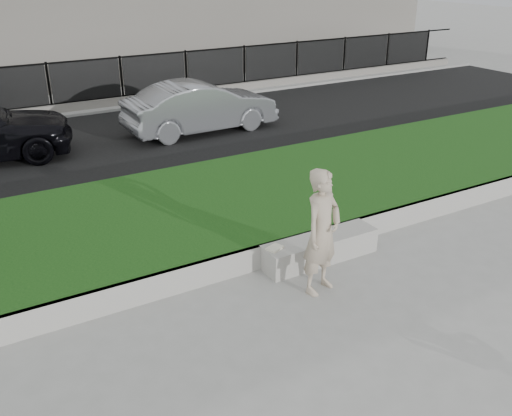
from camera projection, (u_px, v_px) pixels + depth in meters
ground at (290, 303)px, 7.96m from camera, size 90.00×90.00×0.00m
grass_bank at (198, 213)px, 10.25m from camera, size 34.00×4.00×0.40m
grass_kerb at (253, 259)px, 8.70m from camera, size 34.00×0.08×0.40m
street at (108, 143)px, 14.66m from camera, size 34.00×7.00×0.04m
far_pavement at (66, 105)px, 18.19m from camera, size 34.00×3.00×0.12m
iron_fence at (71, 96)px, 17.21m from camera, size 32.00×0.30×1.50m
stone_bench at (320, 248)px, 9.02m from camera, size 1.96×0.49×0.40m
man at (322, 232)px, 7.93m from camera, size 0.78×0.63×1.85m
book at (275, 248)px, 8.58m from camera, size 0.29×0.26×0.03m
car_silver at (201, 107)px, 15.29m from camera, size 4.15×1.53×1.36m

